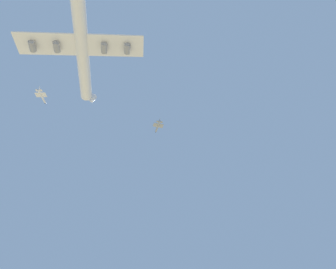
% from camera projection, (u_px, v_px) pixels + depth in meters
% --- Properties ---
extents(carrier_jet, '(75.16, 60.32, 19.78)m').
position_uv_depth(carrier_jet, '(82.00, 45.00, 134.64)').
color(carrier_jet, white).
extents(chase_jet_lead, '(15.32, 8.63, 4.00)m').
position_uv_depth(chase_jet_lead, '(158.00, 126.00, 220.96)').
color(chase_jet_lead, '#999EA3').
extents(chase_jet_right_wing, '(14.83, 9.70, 4.00)m').
position_uv_depth(chase_jet_right_wing, '(42.00, 96.00, 204.59)').
color(chase_jet_right_wing, silver).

